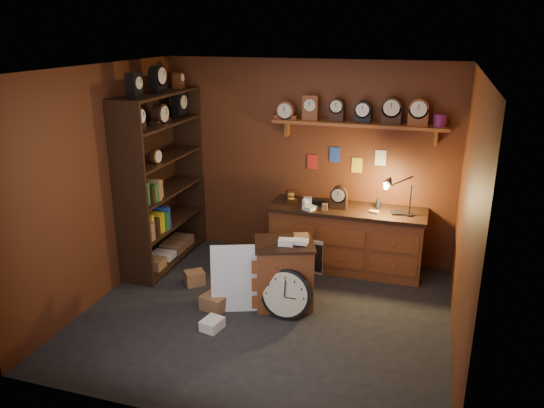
{
  "coord_description": "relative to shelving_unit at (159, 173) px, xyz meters",
  "views": [
    {
      "loc": [
        1.64,
        -5.02,
        3.1
      ],
      "look_at": [
        -0.04,
        0.35,
        1.2
      ],
      "focal_mm": 35.0,
      "sensor_mm": 36.0,
      "label": 1
    }
  ],
  "objects": [
    {
      "name": "floor_box_a",
      "position": [
        1.2,
        -1.05,
        -1.17
      ],
      "size": [
        0.33,
        0.3,
        0.17
      ],
      "primitive_type": "cube",
      "rotation": [
        0.0,
        0.0,
        -0.26
      ],
      "color": "#92643F",
      "rests_on": "ground"
    },
    {
      "name": "mini_fridge",
      "position": [
        2.0,
        0.41,
        -1.02
      ],
      "size": [
        0.51,
        0.52,
        0.47
      ],
      "rotation": [
        0.0,
        0.0,
        -0.13
      ],
      "color": "silver",
      "rests_on": "ground"
    },
    {
      "name": "room_shell",
      "position": [
        1.84,
        -0.87,
        0.47
      ],
      "size": [
        4.02,
        3.62,
        2.71
      ],
      "color": "#562914",
      "rests_on": "ground"
    },
    {
      "name": "big_round_clock",
      "position": [
        2.02,
        -0.96,
        -0.97
      ],
      "size": [
        0.57,
        0.18,
        0.57
      ],
      "color": "black",
      "rests_on": "ground"
    },
    {
      "name": "floor",
      "position": [
        1.79,
        -0.98,
        -1.25
      ],
      "size": [
        4.0,
        4.0,
        0.0
      ],
      "primitive_type": "plane",
      "color": "black",
      "rests_on": "ground"
    },
    {
      "name": "shelving_unit",
      "position": [
        0.0,
        0.0,
        0.0
      ],
      "size": [
        0.47,
        1.6,
        2.58
      ],
      "color": "black",
      "rests_on": "ground"
    },
    {
      "name": "floor_box_b",
      "position": [
        1.34,
        -1.45,
        -1.2
      ],
      "size": [
        0.24,
        0.27,
        0.12
      ],
      "primitive_type": "cube",
      "rotation": [
        0.0,
        0.0,
        -0.21
      ],
      "color": "white",
      "rests_on": "ground"
    },
    {
      "name": "low_cabinet",
      "position": [
        1.92,
        -0.67,
        -0.84
      ],
      "size": [
        0.82,
        0.76,
        0.86
      ],
      "rotation": [
        0.0,
        0.0,
        0.35
      ],
      "color": "brown",
      "rests_on": "ground"
    },
    {
      "name": "white_panel",
      "position": [
        1.44,
        -0.95,
        -1.25
      ],
      "size": [
        0.61,
        0.36,
        0.78
      ],
      "primitive_type": "cube",
      "rotation": [
        -0.17,
        0.0,
        0.35
      ],
      "color": "silver",
      "rests_on": "ground"
    },
    {
      "name": "workbench",
      "position": [
        2.43,
        0.49,
        -0.78
      ],
      "size": [
        2.02,
        0.66,
        1.36
      ],
      "color": "brown",
      "rests_on": "ground"
    },
    {
      "name": "floor_box_c",
      "position": [
        0.71,
        -0.55,
        -1.17
      ],
      "size": [
        0.3,
        0.3,
        0.17
      ],
      "primitive_type": "cube",
      "rotation": [
        0.0,
        0.0,
        0.69
      ],
      "color": "#92643F",
      "rests_on": "ground"
    }
  ]
}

